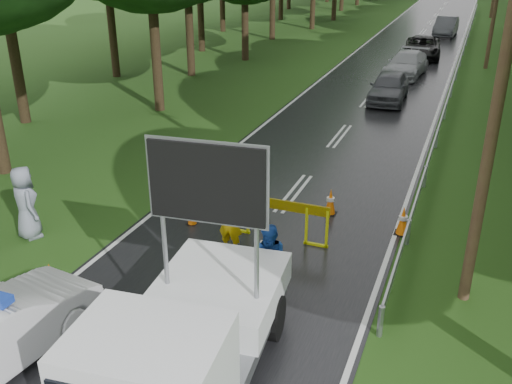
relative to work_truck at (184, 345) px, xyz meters
The scene contains 18 objects.
ground 3.23m from the work_truck, 107.42° to the left, with size 160.00×160.00×0.00m, color #234313.
road 32.91m from the work_truck, 91.58° to the left, with size 7.00×140.00×0.02m, color black.
guardrail 32.67m from the work_truck, 85.09° to the left, with size 0.12×60.06×0.70m.
utility_pole_near 7.60m from the work_truck, 48.65° to the left, with size 1.40×0.24×10.00m.
work_truck is the anchor object (origin of this frame).
barrier 5.93m from the work_truck, 94.27° to the left, with size 2.79×0.07×1.16m.
officer 5.06m from the work_truck, 104.98° to the left, with size 0.62×0.41×1.70m, color yellow.
civilian 3.41m from the work_truck, 84.79° to the left, with size 0.84×0.66×1.74m, color #1843A1.
bystander_right 7.54m from the work_truck, 150.68° to the left, with size 0.97×0.63×1.98m, color gray.
queue_car_first 20.96m from the work_truck, 90.01° to the left, with size 1.67×4.16×1.42m, color #45474E.
queue_car_second 26.96m from the work_truck, 89.93° to the left, with size 1.90×4.68×1.36m, color #9FA1A6.
queue_car_third 32.96m from the work_truck, 89.54° to the left, with size 2.26×4.89×1.36m, color black.
queue_car_fourth 43.12m from the work_truck, 88.68° to the left, with size 1.58×4.54×1.50m, color #414349.
cone_near_left 4.86m from the work_truck, 156.87° to the left, with size 0.31×0.31×0.66m.
cone_center 4.96m from the work_truck, 94.73° to the left, with size 0.33×0.33×0.69m.
cone_far 7.93m from the work_truck, 86.40° to the left, with size 0.37×0.37×0.79m.
cone_left_mid 6.61m from the work_truck, 116.28° to the left, with size 0.30×0.30×0.64m.
cone_right 7.86m from the work_truck, 70.62° to the left, with size 0.39×0.39×0.83m.
Camera 1 is at (4.74, -9.49, 7.26)m, focal length 40.00 mm.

